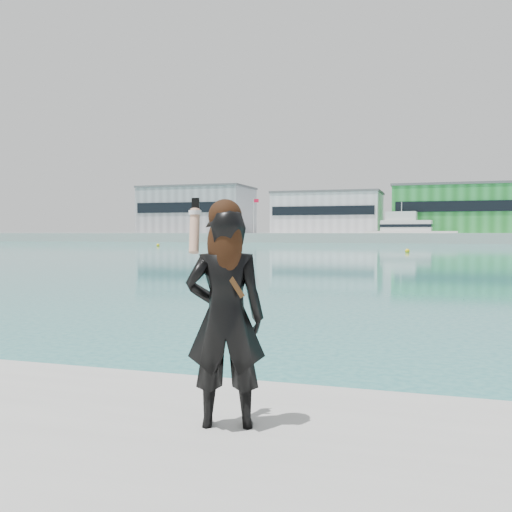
{
  "coord_description": "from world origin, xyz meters",
  "views": [
    {
      "loc": [
        1.83,
        -3.87,
        2.14
      ],
      "look_at": [
        0.46,
        0.48,
        1.95
      ],
      "focal_mm": 40.0,
      "sensor_mm": 36.0,
      "label": 1
    }
  ],
  "objects_px": {
    "buoy_far": "(158,246)",
    "woman": "(225,311)",
    "buoy_near": "(407,253)",
    "motor_yacht": "(409,231)"
  },
  "relations": [
    {
      "from": "motor_yacht",
      "to": "woman",
      "type": "bearing_deg",
      "value": -84.47
    },
    {
      "from": "buoy_near",
      "to": "woman",
      "type": "bearing_deg",
      "value": -88.62
    },
    {
      "from": "woman",
      "to": "buoy_near",
      "type": "bearing_deg",
      "value": -106.46
    },
    {
      "from": "motor_yacht",
      "to": "woman",
      "type": "distance_m",
      "value": 117.11
    },
    {
      "from": "buoy_far",
      "to": "woman",
      "type": "distance_m",
      "value": 86.15
    },
    {
      "from": "motor_yacht",
      "to": "woman",
      "type": "xyz_separation_m",
      "value": [
        3.77,
        -117.05,
        -0.76
      ]
    },
    {
      "from": "motor_yacht",
      "to": "buoy_far",
      "type": "distance_m",
      "value": 54.39
    },
    {
      "from": "buoy_far",
      "to": "woman",
      "type": "relative_size",
      "value": 0.32
    },
    {
      "from": "buoy_far",
      "to": "woman",
      "type": "xyz_separation_m",
      "value": [
        39.81,
        -76.38,
        1.6
      ]
    },
    {
      "from": "buoy_far",
      "to": "woman",
      "type": "height_order",
      "value": "woman"
    }
  ]
}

